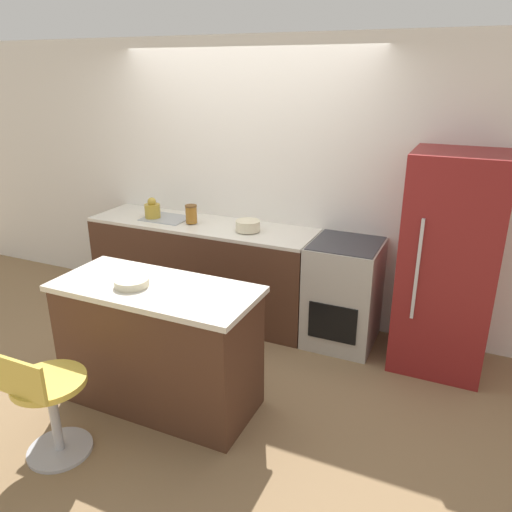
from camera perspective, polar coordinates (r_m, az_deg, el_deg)
name	(u,v)px	position (r m, az deg, el deg)	size (l,w,h in m)	color
ground_plane	(218,332)	(4.74, -4.40, -8.63)	(14.00, 14.00, 0.00)	#8E704C
wall_back	(247,181)	(4.84, -1.01, 8.54)	(8.00, 0.06, 2.60)	white
back_counter	(202,268)	(4.95, -6.14, -1.41)	(2.24, 0.62, 0.94)	#4C2D1E
kitchen_island	(159,345)	(3.67, -11.02, -10.00)	(1.43, 0.64, 0.93)	#4C2D1E
oven_range	(343,293)	(4.45, 9.94, -4.21)	(0.59, 0.63, 0.94)	#B7B2A8
refrigerator	(448,264)	(4.18, 21.09, -0.90)	(0.70, 0.67, 1.75)	maroon
stool_chair	(49,403)	(3.43, -22.62, -15.27)	(0.45, 0.45, 0.79)	#B7B7BC
kettle	(152,209)	(5.02, -11.76, 5.23)	(0.15, 0.15, 0.20)	#B29333
mixing_bowl	(248,226)	(4.51, -0.95, 3.49)	(0.22, 0.22, 0.09)	beige
canister_jar	(191,214)	(4.78, -7.41, 4.79)	(0.11, 0.11, 0.17)	#9E6623
fruit_bowl	(132,282)	(3.49, -14.02, -2.94)	(0.23, 0.23, 0.05)	beige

